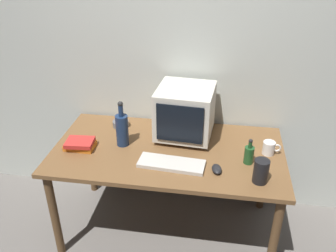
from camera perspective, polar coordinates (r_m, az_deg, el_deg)
name	(u,v)px	position (r m, az deg, el deg)	size (l,w,h in m)	color
ground_plane	(168,227)	(2.88, 0.00, -15.84)	(6.00, 6.00, 0.00)	slate
back_wall	(178,52)	(2.63, 1.64, 11.68)	(4.00, 0.08, 2.50)	beige
desk	(168,159)	(2.47, 0.00, -5.29)	(1.56, 0.83, 0.72)	brown
crt_monitor	(185,112)	(2.49, 2.76, 2.26)	(0.41, 0.41, 0.37)	beige
keyboard	(171,164)	(2.26, 0.55, -6.05)	(0.42, 0.15, 0.02)	beige
computer_mouse	(217,169)	(2.23, 7.80, -6.85)	(0.06, 0.10, 0.04)	black
bottle_tall	(122,129)	(2.44, -7.36, -0.46)	(0.09, 0.09, 0.33)	navy
bottle_short	(249,154)	(2.32, 12.83, -4.42)	(0.06, 0.06, 0.18)	#1E4C23
book_stack	(80,144)	(2.49, -13.91, -2.85)	(0.20, 0.15, 0.06)	orange
mug	(269,148)	(2.45, 15.89, -3.39)	(0.12, 0.08, 0.09)	white
cd_spindle	(121,124)	(2.71, -7.56, 0.39)	(0.12, 0.12, 0.04)	#595B66
metal_canister	(261,171)	(2.16, 14.65, -7.01)	(0.09, 0.09, 0.15)	black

